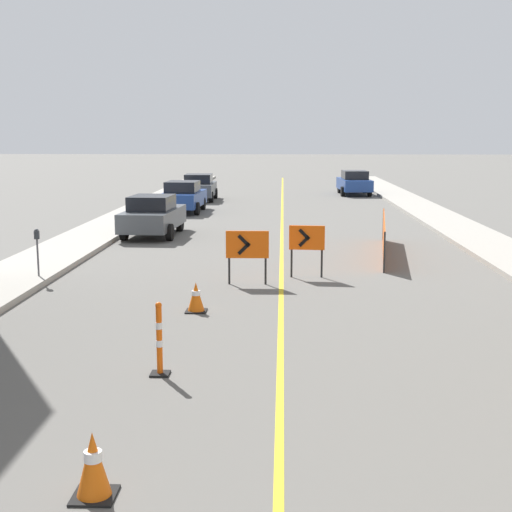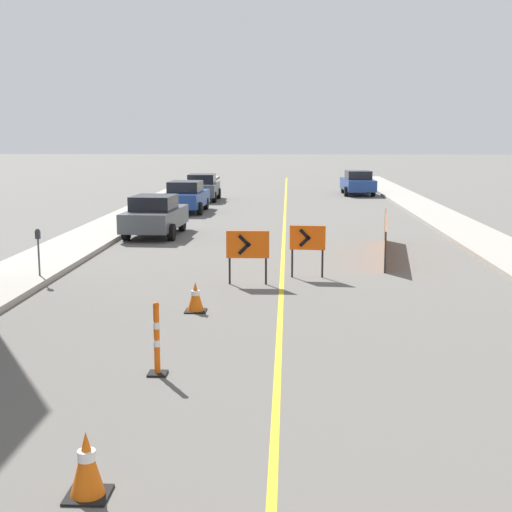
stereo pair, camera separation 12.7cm
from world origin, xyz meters
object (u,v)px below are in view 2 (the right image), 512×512
traffic_cone_third (195,297)px  arrow_barricade_primary (248,247)px  delineator_post_rear (157,343)px  parked_car_curb_far (202,187)px  parked_car_curb_near (155,215)px  traffic_cone_second (87,465)px  arrow_barricade_secondary (307,240)px  parking_meter_near_curb (38,242)px  parked_car_opposite_side (358,183)px  parked_car_curb_mid (186,197)px

traffic_cone_third → arrow_barricade_primary: 3.23m
delineator_post_rear → parked_car_curb_far: 31.54m
delineator_post_rear → parked_car_curb_near: parked_car_curb_near is taller
traffic_cone_second → parked_car_curb_near: (-3.02, 20.25, 0.43)m
delineator_post_rear → arrow_barricade_secondary: arrow_barricade_secondary is taller
parking_meter_near_curb → parked_car_curb_near: bearing=80.5°
arrow_barricade_secondary → parked_car_opposite_side: size_ratio=0.33×
arrow_barricade_primary → parking_meter_near_curb: bearing=178.0°
delineator_post_rear → arrow_barricade_primary: (1.08, 7.25, 0.47)m
traffic_cone_second → traffic_cone_third: traffic_cone_second is taller
traffic_cone_second → parking_meter_near_curb: size_ratio=0.59×
delineator_post_rear → parked_car_curb_far: size_ratio=0.28×
traffic_cone_second → parked_car_curb_far: (-2.98, 35.41, 0.43)m
arrow_barricade_secondary → parked_car_curb_far: bearing=108.7°
parked_car_curb_far → parked_car_opposite_side: (9.71, 4.50, 0.00)m
arrow_barricade_secondary → parking_meter_near_curb: size_ratio=1.13×
traffic_cone_third → parked_car_curb_near: parked_car_curb_near is taller
parked_car_curb_mid → parked_car_curb_near: bearing=-87.5°
arrow_barricade_primary → traffic_cone_third: bearing=-109.1°
traffic_cone_third → arrow_barricade_primary: size_ratio=0.47×
parked_car_curb_far → parking_meter_near_curb: size_ratio=3.39×
parked_car_curb_far → parked_car_opposite_side: same height
arrow_barricade_primary → parked_car_curb_far: bearing=98.9°
traffic_cone_third → traffic_cone_second: bearing=-90.8°
traffic_cone_third → parking_meter_near_curb: (-4.62, 3.13, 0.73)m
delineator_post_rear → arrow_barricade_secondary: size_ratio=0.85×
traffic_cone_third → delineator_post_rear: delineator_post_rear is taller
traffic_cone_second → parked_car_opposite_side: bearing=80.4°
traffic_cone_second → parked_car_curb_near: bearing=98.5°
parked_car_curb_mid → parked_car_opposite_side: size_ratio=0.99×
parked_car_opposite_side → parked_car_curb_mid: bearing=-134.6°
parked_car_curb_far → parking_meter_near_curb: bearing=-94.7°
parking_meter_near_curb → parked_car_curb_mid: bearing=85.1°
parking_meter_near_curb → parked_car_curb_far: bearing=86.4°
parked_car_curb_far → parked_car_curb_near: bearing=-91.2°
traffic_cone_second → arrow_barricade_secondary: 12.57m
parked_car_curb_near → parked_car_curb_mid: (-0.01, 8.56, 0.00)m
delineator_post_rear → parked_car_curb_mid: (-3.06, 24.79, 0.27)m
traffic_cone_third → parked_car_curb_far: 27.33m
traffic_cone_second → parked_car_curb_mid: parked_car_curb_mid is taller
parked_car_opposite_side → parking_meter_near_curb: (-11.23, -28.52, 0.26)m
traffic_cone_third → parked_car_curb_far: bearing=96.5°
parked_car_curb_mid → parking_meter_near_curb: 17.48m
arrow_barricade_primary → parked_car_curb_mid: bearing=102.6°
traffic_cone_third → parked_car_curb_mid: parked_car_curb_mid is taller
traffic_cone_third → parked_car_opposite_side: parked_car_opposite_side is taller
parked_car_curb_near → parking_meter_near_curb: size_ratio=3.44×
traffic_cone_third → parking_meter_near_curb: bearing=145.9°
arrow_barricade_secondary → parked_car_curb_far: (-5.69, 23.16, -0.23)m
arrow_barricade_secondary → traffic_cone_third: bearing=-118.0°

